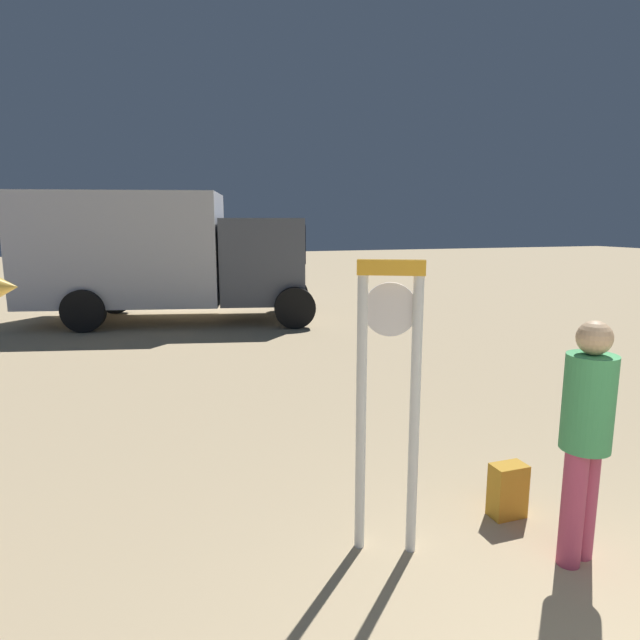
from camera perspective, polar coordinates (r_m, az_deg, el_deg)
The scene contains 4 objects.
standing_clock at distance 3.67m, azimuth 7.26°, elevation -6.28°, with size 0.43×0.27×2.05m.
person_near_clock at distance 4.02m, azimuth 26.31°, elevation -10.48°, with size 0.32×0.32×1.67m.
backpack at distance 4.67m, azimuth 19.19°, elevation -16.68°, with size 0.27×0.21×0.43m.
box_truck_near at distance 13.02m, azimuth -16.57°, elevation 6.87°, with size 6.83×3.93×2.93m.
Camera 1 is at (-2.17, -0.83, 2.29)m, focal length 30.24 mm.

